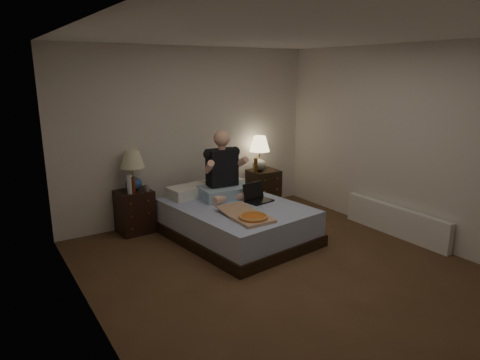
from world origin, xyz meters
TOP-DOWN VIEW (x-y plane):
  - floor at (0.00, 0.00)m, footprint 4.00×4.50m
  - ceiling at (0.00, 0.00)m, footprint 4.00×4.50m
  - wall_back at (0.00, 2.25)m, footprint 4.00×0.00m
  - wall_left at (-2.00, 0.00)m, footprint 0.00×4.50m
  - wall_right at (2.00, 0.00)m, footprint 0.00×4.50m
  - bed at (0.07, 1.11)m, footprint 1.59×2.00m
  - nightstand_left at (-0.97, 2.05)m, footprint 0.47×0.43m
  - nightstand_right at (1.18, 2.05)m, footprint 0.49×0.45m
  - lamp_left at (-0.96, 2.05)m, footprint 0.36×0.36m
  - lamp_right at (1.11, 2.05)m, footprint 0.40×0.40m
  - water_bottle at (-1.06, 1.93)m, footprint 0.07×0.07m
  - soda_can at (-0.83, 1.93)m, footprint 0.07×0.07m
  - beer_bottle_left at (-1.02, 1.92)m, footprint 0.06×0.06m
  - beer_bottle_right at (0.99, 1.99)m, footprint 0.06×0.06m
  - person at (0.10, 1.47)m, footprint 0.70×0.57m
  - laptop at (0.41, 1.05)m, footprint 0.38×0.33m
  - pizza_box at (-0.09, 0.48)m, footprint 0.41×0.77m
  - radiator at (1.93, 0.04)m, footprint 0.10×1.60m

SIDE VIEW (x-z plane):
  - floor at x=0.00m, z-range 0.00..0.00m
  - radiator at x=1.93m, z-range 0.00..0.40m
  - bed at x=0.07m, z-range 0.00..0.46m
  - nightstand_left at x=-0.97m, z-range 0.00..0.59m
  - nightstand_right at x=1.18m, z-range 0.00..0.60m
  - pizza_box at x=-0.09m, z-range 0.46..0.54m
  - laptop at x=0.41m, z-range 0.46..0.70m
  - soda_can at x=-0.83m, z-range 0.59..0.69m
  - beer_bottle_left at x=-1.02m, z-range 0.59..0.82m
  - water_bottle at x=-1.06m, z-range 0.59..0.84m
  - beer_bottle_right at x=0.99m, z-range 0.60..0.83m
  - lamp_left at x=-0.96m, z-range 0.59..1.15m
  - lamp_right at x=1.11m, z-range 0.60..1.16m
  - person at x=0.10m, z-range 0.46..1.39m
  - wall_back at x=0.00m, z-range 0.00..2.50m
  - wall_left at x=-2.00m, z-range 0.00..2.50m
  - wall_right at x=2.00m, z-range 0.00..2.50m
  - ceiling at x=0.00m, z-range 2.50..2.50m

